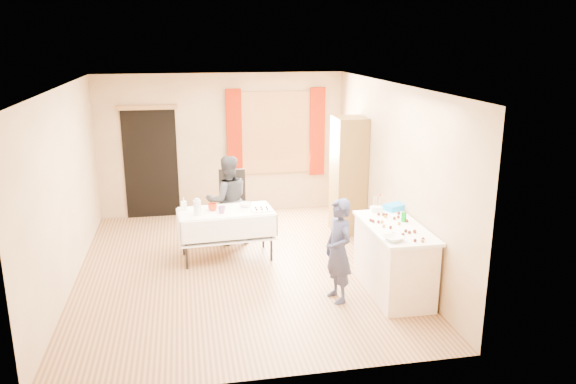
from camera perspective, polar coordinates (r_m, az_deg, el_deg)
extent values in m
cube|color=#9E7047|center=(8.19, -4.99, -7.80)|extent=(4.50, 5.50, 0.02)
cube|color=white|center=(7.55, -5.46, 10.78)|extent=(4.50, 5.50, 0.02)
cube|color=tan|center=(10.46, -6.71, 4.81)|extent=(4.50, 0.02, 2.60)
cube|color=tan|center=(5.16, -2.18, -6.40)|extent=(4.50, 0.02, 2.60)
cube|color=tan|center=(7.90, -21.76, 0.28)|extent=(0.02, 5.50, 2.60)
cube|color=tan|center=(8.28, 10.54, 1.82)|extent=(0.02, 5.50, 2.60)
cube|color=olive|center=(10.50, -1.24, 6.06)|extent=(1.32, 0.06, 1.52)
cube|color=white|center=(10.48, -1.23, 6.05)|extent=(1.20, 0.02, 1.40)
cube|color=#891902|center=(10.35, -5.48, 5.86)|extent=(0.28, 0.06, 1.65)
cube|color=#891902|center=(10.60, 2.99, 6.14)|extent=(0.28, 0.06, 1.65)
cube|color=black|center=(10.48, -13.75, 2.82)|extent=(0.95, 0.04, 2.00)
cube|color=olive|center=(10.28, -14.12, 8.33)|extent=(1.05, 0.06, 0.08)
cube|color=brown|center=(9.45, 6.15, 1.69)|extent=(0.50, 0.60, 1.96)
cube|color=#F7E4CE|center=(7.42, 10.65, -6.90)|extent=(0.63, 1.39, 0.86)
cube|color=white|center=(7.26, 10.83, -3.54)|extent=(0.68, 1.44, 0.04)
cube|color=white|center=(8.34, -6.34, -1.99)|extent=(1.41, 0.78, 0.04)
cube|color=black|center=(9.43, -5.65, -1.51)|extent=(0.49, 0.49, 0.06)
cube|color=black|center=(9.55, -5.68, 0.47)|extent=(0.44, 0.09, 0.63)
imported|color=#232648|center=(7.02, 5.15, -5.95)|extent=(0.62, 0.52, 1.33)
imported|color=black|center=(8.96, -6.14, -0.83)|extent=(0.85, 0.74, 1.43)
cylinder|color=#018110|center=(7.42, 11.69, -2.51)|extent=(0.09, 0.09, 0.12)
imported|color=white|center=(6.72, 10.67, -4.65)|extent=(0.36, 0.36, 0.06)
cube|color=white|center=(7.74, 8.95, -1.77)|extent=(0.16, 0.11, 0.08)
cube|color=#1393EC|center=(7.90, 10.82, -1.50)|extent=(0.35, 0.30, 0.08)
cylinder|color=silver|center=(8.14, -9.20, -1.59)|extent=(0.11, 0.11, 0.22)
imported|color=#B32B09|center=(8.34, -7.68, -1.51)|extent=(0.19, 0.19, 0.11)
imported|color=red|center=(8.18, -6.74, -1.82)|extent=(0.17, 0.17, 0.10)
imported|color=white|center=(8.48, -4.31, -1.29)|extent=(0.31, 0.31, 0.06)
cube|color=white|center=(8.27, -2.70, -1.83)|extent=(0.31, 0.25, 0.02)
imported|color=white|center=(8.43, -10.55, -1.17)|extent=(0.08, 0.09, 0.19)
sphere|color=#3F2314|center=(7.52, 9.86, -2.47)|extent=(0.04, 0.04, 0.04)
sphere|color=#330E07|center=(6.99, 12.24, -4.02)|extent=(0.04, 0.04, 0.04)
sphere|color=#330E07|center=(7.48, 11.56, -2.66)|extent=(0.04, 0.04, 0.04)
sphere|color=#330E07|center=(6.90, 10.64, -4.18)|extent=(0.04, 0.04, 0.04)
sphere|color=#330E07|center=(7.02, 12.75, -3.95)|extent=(0.04, 0.04, 0.04)
sphere|color=#330E07|center=(7.61, 9.19, -2.23)|extent=(0.04, 0.04, 0.04)
sphere|color=#3F2314|center=(7.28, 11.21, -3.15)|extent=(0.04, 0.04, 0.04)
sphere|color=#330E07|center=(7.61, 9.96, -2.26)|extent=(0.04, 0.04, 0.04)
sphere|color=#330E07|center=(7.70, 11.19, -2.12)|extent=(0.04, 0.04, 0.04)
sphere|color=#330E07|center=(7.61, 9.67, -2.25)|extent=(0.04, 0.04, 0.04)
sphere|color=#330E07|center=(7.04, 12.75, -3.90)|extent=(0.04, 0.04, 0.04)
sphere|color=#330E07|center=(7.02, 11.87, -3.89)|extent=(0.04, 0.04, 0.04)
sphere|color=#3F2314|center=(7.31, 9.54, -3.00)|extent=(0.04, 0.04, 0.04)
sphere|color=#330E07|center=(7.41, 11.98, -2.87)|extent=(0.04, 0.04, 0.04)
sphere|color=#330E07|center=(6.78, 11.40, -4.57)|extent=(0.04, 0.04, 0.04)
sphere|color=#330E07|center=(7.12, 10.38, -3.54)|extent=(0.04, 0.04, 0.04)
sphere|color=#330E07|center=(7.47, 10.76, -2.64)|extent=(0.04, 0.04, 0.04)
sphere|color=#330E07|center=(7.30, 9.18, -3.00)|extent=(0.04, 0.04, 0.04)
sphere|color=#3F2314|center=(7.15, 9.70, -3.41)|extent=(0.04, 0.04, 0.04)
sphere|color=#330E07|center=(6.89, 11.59, -4.25)|extent=(0.04, 0.04, 0.04)
sphere|color=#330E07|center=(7.32, 8.66, -2.94)|extent=(0.04, 0.04, 0.04)
sphere|color=#330E07|center=(6.80, 13.55, -4.66)|extent=(0.04, 0.04, 0.04)
sphere|color=#330E07|center=(7.35, 8.40, -2.84)|extent=(0.04, 0.04, 0.04)
sphere|color=#330E07|center=(6.73, 12.79, -4.82)|extent=(0.04, 0.04, 0.04)
sphere|color=#3F2314|center=(6.73, 13.52, -4.85)|extent=(0.04, 0.04, 0.04)
sphere|color=#330E07|center=(7.54, 11.15, -2.50)|extent=(0.04, 0.04, 0.04)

